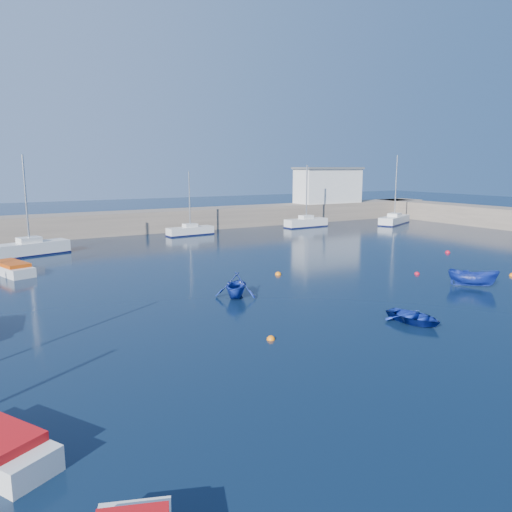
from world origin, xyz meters
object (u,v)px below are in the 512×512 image
harbor_office (328,186)px  dinghy_left (236,285)px  sailboat_6 (190,231)px  sailboat_8 (394,220)px  dinghy_center (414,317)px  dinghy_right (473,278)px  sailboat_5 (30,248)px  sailboat_7 (306,222)px  motorboat_2 (11,268)px

harbor_office → dinghy_left: (-33.34, -33.35, -4.32)m
sailboat_6 → dinghy_left: 29.17m
sailboat_6 → sailboat_8: sailboat_8 is taller
sailboat_8 → dinghy_center: size_ratio=3.18×
sailboat_8 → dinghy_right: 37.74m
sailboat_6 → dinghy_right: sailboat_6 is taller
harbor_office → sailboat_5: bearing=-165.7°
dinghy_center → dinghy_right: bearing=12.1°
sailboat_7 → dinghy_center: size_ratio=2.74×
harbor_office → sailboat_7: size_ratio=1.22×
dinghy_right → dinghy_left: bearing=124.3°
sailboat_7 → dinghy_center: sailboat_7 is taller
sailboat_5 → dinghy_right: 37.15m
sailboat_7 → sailboat_8: (12.85, -3.35, -0.02)m
sailboat_8 → dinghy_right: (-23.10, -29.85, 0.00)m
harbor_office → sailboat_7: bearing=-144.4°
sailboat_7 → dinghy_left: bearing=134.6°
harbor_office → dinghy_center: bearing=-123.2°
sailboat_6 → motorboat_2: bearing=118.3°
harbor_office → sailboat_7: (-8.13, -5.82, -4.47)m
sailboat_5 → sailboat_7: size_ratio=1.10×
dinghy_center → dinghy_left: size_ratio=1.02×
sailboat_7 → harbor_office: bearing=-57.4°
dinghy_left → sailboat_8: bearing=70.8°
sailboat_5 → sailboat_6: 18.75m
sailboat_8 → motorboat_2: size_ratio=1.91×
dinghy_left → motorboat_2: bearing=167.0°
dinghy_right → sailboat_8: bearing=17.3°
dinghy_left → dinghy_right: dinghy_left is taller
sailboat_8 → dinghy_left: sailboat_8 is taller
sailboat_6 → dinghy_right: 34.10m
sailboat_6 → dinghy_center: 37.17m
dinghy_center → harbor_office: bearing=48.4°
dinghy_right → sailboat_5: bearing=95.8°
sailboat_8 → motorboat_2: 50.49m
sailboat_5 → dinghy_left: (9.31, -22.47, 0.11)m
harbor_office → motorboat_2: 48.88m
sailboat_6 → sailboat_7: size_ratio=0.91×
motorboat_2 → dinghy_right: (26.43, -20.02, 0.16)m
sailboat_6 → dinghy_left: (-8.65, -27.85, 0.23)m
sailboat_7 → motorboat_2: sailboat_7 is taller
sailboat_5 → sailboat_6: size_ratio=1.21×
dinghy_left → dinghy_right: (14.96, -5.66, -0.16)m
harbor_office → dinghy_right: (-18.38, -39.01, -4.49)m
sailboat_5 → dinghy_left: sailboat_5 is taller
harbor_office → dinghy_center: (-27.80, -42.54, -4.79)m
harbor_office → sailboat_6: harbor_office is taller
motorboat_2 → dinghy_right: 33.15m
sailboat_5 → motorboat_2: (-2.16, -8.11, -0.21)m
sailboat_5 → sailboat_6: bearing=-89.6°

